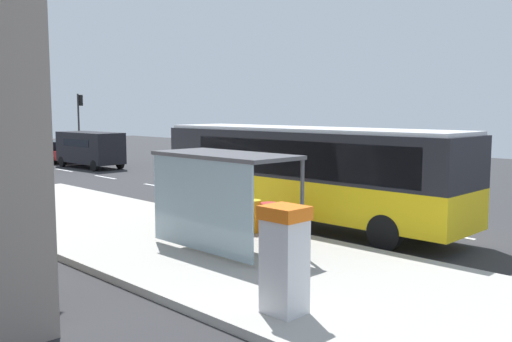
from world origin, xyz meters
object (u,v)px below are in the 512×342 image
at_px(white_van, 90,147).
at_px(ticket_machine, 285,259).
at_px(sedan_far, 56,151).
at_px(traffic_light_median, 4,113).
at_px(recycling_bin_yellow, 252,216).
at_px(traffic_light_near_side, 80,115).
at_px(recycling_bin_red, 269,219).
at_px(bus_shelter, 216,177).
at_px(bus, 305,169).

bearing_deg(white_van, ticket_machine, -111.75).
bearing_deg(white_van, sedan_far, 88.90).
bearing_deg(traffic_light_median, recycling_bin_yellow, -98.49).
bearing_deg(traffic_light_near_side, traffic_light_median, 162.59).
relative_size(sedan_far, recycling_bin_red, 4.68).
bearing_deg(ticket_machine, recycling_bin_yellow, 50.58).
bearing_deg(traffic_light_near_side, bus_shelter, -111.58).
relative_size(traffic_light_near_side, traffic_light_median, 0.93).
bearing_deg(sedan_far, traffic_light_median, 114.85).
height_order(sedan_far, bus_shelter, bus_shelter).
relative_size(bus, traffic_light_near_side, 2.23).
height_order(white_van, ticket_machine, white_van).
distance_m(sedan_far, traffic_light_near_side, 4.77).
height_order(white_van, recycling_bin_yellow, white_van).
xyz_separation_m(traffic_light_median, bus_shelter, (-6.81, -31.72, -1.40)).
bearing_deg(traffic_light_near_side, ticket_machine, -112.11).
distance_m(ticket_machine, bus_shelter, 4.81).
relative_size(ticket_machine, recycling_bin_yellow, 2.04).
xyz_separation_m(recycling_bin_yellow, bus_shelter, (-2.21, -0.93, 1.44)).
xyz_separation_m(sedan_far, traffic_light_near_side, (3.20, 2.51, 2.50)).
distance_m(recycling_bin_red, traffic_light_near_side, 31.53).
height_order(ticket_machine, traffic_light_median, traffic_light_median).
xyz_separation_m(ticket_machine, recycling_bin_red, (4.26, 4.49, -0.52)).
bearing_deg(traffic_light_near_side, bus, -103.93).
bearing_deg(recycling_bin_red, white_van, 73.95).
distance_m(recycling_bin_yellow, bus_shelter, 2.80).
xyz_separation_m(recycling_bin_red, traffic_light_median, (4.60, 31.49, 2.85)).
height_order(recycling_bin_red, traffic_light_median, traffic_light_median).
bearing_deg(traffic_light_near_side, white_van, -113.36).
height_order(bus, recycling_bin_yellow, bus).
height_order(traffic_light_near_side, traffic_light_median, traffic_light_median).
height_order(bus, recycling_bin_red, bus).
bearing_deg(recycling_bin_yellow, recycling_bin_red, -90.00).
distance_m(sedan_far, traffic_light_median, 5.28).
xyz_separation_m(sedan_far, bus_shelter, (-8.71, -27.61, 1.31)).
xyz_separation_m(sedan_far, traffic_light_median, (-1.90, 4.11, 2.71)).
height_order(recycling_bin_yellow, bus_shelter, bus_shelter).
relative_size(sedan_far, traffic_light_median, 0.84).
bearing_deg(recycling_bin_yellow, bus_shelter, -157.15).
bearing_deg(ticket_machine, traffic_light_median, 76.16).
bearing_deg(traffic_light_median, bus, -93.93).
height_order(recycling_bin_yellow, traffic_light_near_side, traffic_light_near_side).
height_order(recycling_bin_red, traffic_light_near_side, traffic_light_near_side).
distance_m(bus, traffic_light_median, 30.80).
relative_size(recycling_bin_red, traffic_light_median, 0.18).
height_order(sedan_far, recycling_bin_red, sedan_far).
xyz_separation_m(ticket_machine, traffic_light_near_side, (13.96, 34.38, 2.12)).
relative_size(bus, recycling_bin_red, 11.63).
relative_size(traffic_light_median, bus_shelter, 1.32).
height_order(sedan_far, traffic_light_near_side, traffic_light_near_side).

